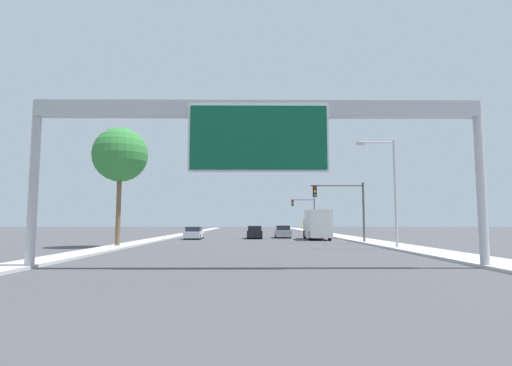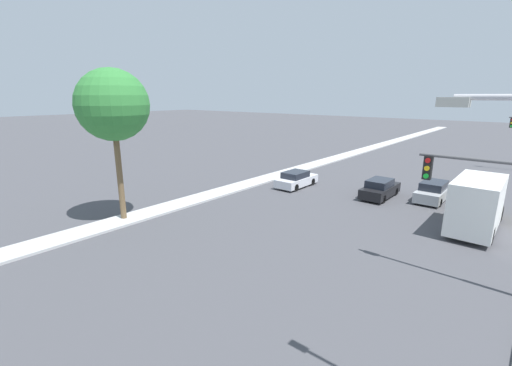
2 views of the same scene
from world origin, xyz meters
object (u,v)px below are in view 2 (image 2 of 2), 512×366
Objects in this scene: car_far_left at (380,189)px; palm_tree_background at (113,106)px; car_mid_left at (296,179)px; car_near_left at (434,191)px; traffic_light_near_intersection at (503,200)px; truck_box_primary at (478,203)px.

palm_tree_background is at bearing -124.49° from car_far_left.
car_near_left reaches higher than car_mid_left.
car_near_left reaches higher than car_far_left.
car_far_left is 20.49m from palm_tree_background.
car_near_left is 13.65m from traffic_light_near_intersection.
truck_box_primary is 7.80m from traffic_light_near_intersection.
truck_box_primary is at bearing -23.30° from car_far_left.
palm_tree_background reaches higher than car_near_left.
car_near_left is at bearing 51.07° from palm_tree_background.
truck_box_primary is at bearing 35.79° from palm_tree_background.
truck_box_primary is 22.88m from palm_tree_background.
car_far_left is at bearing -150.92° from car_near_left.
car_far_left is 0.46× the size of palm_tree_background.
car_near_left is 0.50× the size of palm_tree_background.
car_far_left is 0.78× the size of traffic_light_near_intersection.
traffic_light_near_intersection is 0.60× the size of palm_tree_background.
traffic_light_near_intersection is 20.61m from palm_tree_background.
car_far_left is 1.01× the size of car_mid_left.
truck_box_primary reaches higher than car_near_left.
palm_tree_background reaches higher than car_far_left.
car_near_left is at bearing 112.34° from traffic_light_near_intersection.
car_far_left is at bearing 156.70° from truck_box_primary.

